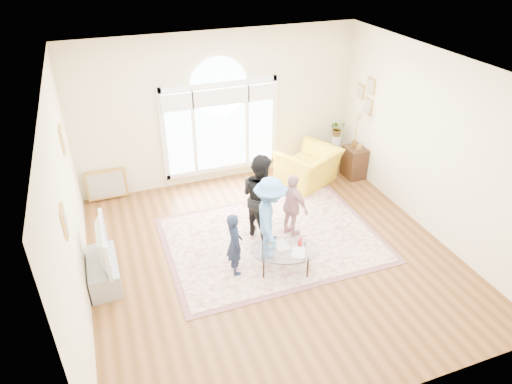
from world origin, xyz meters
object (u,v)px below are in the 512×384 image
object	(u,v)px
coffee_table	(285,251)
armchair	(309,167)
tv_console	(104,271)
television	(98,245)
area_rug	(272,239)

from	to	relation	value
coffee_table	armchair	size ratio (longest dim) A/B	1.07
tv_console	television	bearing A→B (deg)	-0.00
tv_console	armchair	distance (m)	4.80
coffee_table	television	bearing A→B (deg)	-175.93
area_rug	armchair	size ratio (longest dim) A/B	3.00
area_rug	coffee_table	distance (m)	0.93
tv_console	armchair	bearing A→B (deg)	22.09
television	coffee_table	bearing A→B (deg)	-14.50
tv_console	area_rug	bearing A→B (deg)	2.20
tv_console	coffee_table	distance (m)	2.90
area_rug	tv_console	distance (m)	2.93
television	coffee_table	distance (m)	2.90
area_rug	television	size ratio (longest dim) A/B	3.30
television	armchair	distance (m)	4.80
area_rug	armchair	world-z (taller)	armchair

